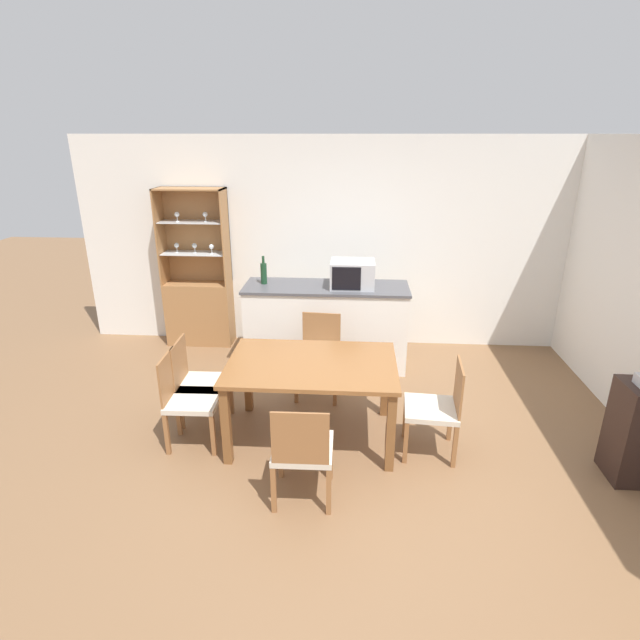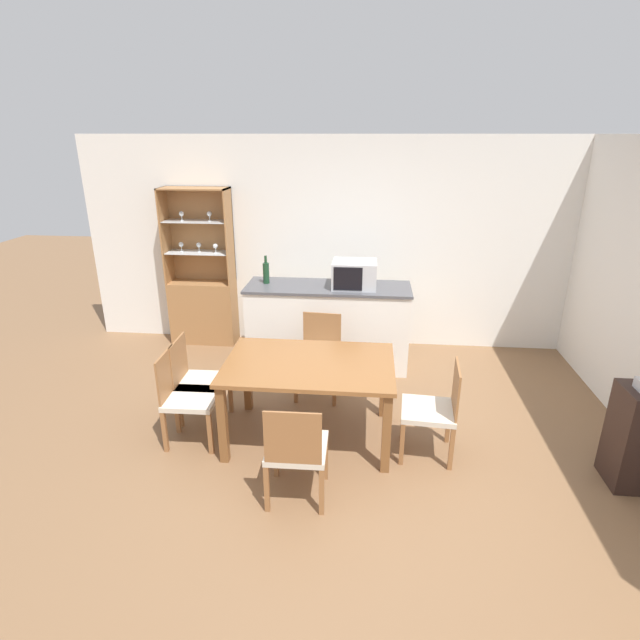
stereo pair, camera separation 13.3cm
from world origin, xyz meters
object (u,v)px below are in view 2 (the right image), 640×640
at_px(dining_chair_side_right_near, 434,409).
at_px(microwave, 355,274).
at_px(display_cabinet, 203,299).
at_px(wine_bottle, 266,272).
at_px(dining_chair_head_far, 319,356).
at_px(dining_chair_side_left_far, 198,381).
at_px(dining_chair_side_left_near, 187,397).
at_px(dining_table, 309,373).
at_px(dining_chair_head_near, 296,450).

xyz_separation_m(dining_chair_side_right_near, microwave, (-0.72, 1.67, 0.68)).
distance_m(display_cabinet, wine_bottle, 1.18).
xyz_separation_m(microwave, wine_bottle, (-1.00, 0.05, -0.02)).
bearing_deg(display_cabinet, dining_chair_head_far, -37.77).
bearing_deg(dining_chair_side_left_far, dining_chair_side_right_near, 80.61).
distance_m(dining_chair_side_right_near, dining_chair_side_left_near, 2.10).
distance_m(dining_chair_side_left_far, wine_bottle, 1.61).
bearing_deg(dining_chair_side_left_near, wine_bottle, 166.33).
bearing_deg(microwave, wine_bottle, 176.87).
height_order(dining_table, dining_chair_side_right_near, dining_chair_side_right_near).
distance_m(dining_chair_head_near, wine_bottle, 2.57).
height_order(dining_chair_head_near, dining_chair_side_right_near, same).
bearing_deg(wine_bottle, dining_chair_side_left_near, -102.16).
distance_m(display_cabinet, dining_table, 2.62).
height_order(microwave, wine_bottle, wine_bottle).
height_order(display_cabinet, dining_chair_head_near, display_cabinet).
bearing_deg(microwave, dining_chair_side_left_far, -135.03).
relative_size(dining_chair_side_left_far, dining_chair_head_far, 1.00).
bearing_deg(dining_chair_side_left_near, microwave, 138.93).
bearing_deg(dining_chair_side_left_near, dining_table, 96.45).
xyz_separation_m(dining_chair_side_left_far, dining_chair_side_right_near, (2.10, -0.29, 0.00)).
relative_size(dining_chair_side_left_near, dining_chair_head_far, 1.00).
bearing_deg(dining_chair_head_near, wine_bottle, 104.90).
relative_size(dining_chair_side_right_near, wine_bottle, 2.60).
bearing_deg(dining_chair_side_right_near, dining_chair_head_near, 126.85).
bearing_deg(dining_chair_side_right_near, dining_table, 86.34).
height_order(dining_table, microwave, microwave).
height_order(dining_table, dining_chair_head_near, dining_chair_head_near).
distance_m(dining_chair_head_near, dining_chair_head_far, 1.63).
distance_m(dining_chair_side_left_near, wine_bottle, 1.88).
height_order(dining_chair_side_left_near, dining_chair_head_far, same).
bearing_deg(dining_chair_head_far, dining_table, 94.25).
distance_m(dining_table, microwave, 1.62).
distance_m(dining_chair_side_left_far, dining_chair_side_left_near, 0.29).
bearing_deg(wine_bottle, microwave, -3.13).
bearing_deg(dining_table, display_cabinet, 127.98).
bearing_deg(display_cabinet, dining_chair_side_left_far, -73.59).
bearing_deg(dining_chair_side_left_near, dining_chair_head_far, 130.90).
height_order(display_cabinet, wine_bottle, display_cabinet).
bearing_deg(wine_bottle, dining_chair_side_right_near, -44.91).
distance_m(dining_table, dining_chair_side_left_far, 1.08).
bearing_deg(dining_chair_head_near, dining_table, 89.08).
bearing_deg(wine_bottle, dining_chair_head_near, -74.12).
bearing_deg(dining_table, dining_chair_side_left_near, -172.04).
bearing_deg(dining_chair_side_right_near, wine_bottle, 49.50).
bearing_deg(dining_table, dining_chair_head_near, -89.95).
bearing_deg(dining_chair_head_near, dining_chair_head_far, 88.93).
xyz_separation_m(dining_chair_side_left_far, dining_chair_side_left_near, (0.00, -0.29, 0.00)).
bearing_deg(dining_chair_head_near, dining_chair_side_left_far, 136.61).
height_order(dining_chair_head_far, wine_bottle, wine_bottle).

